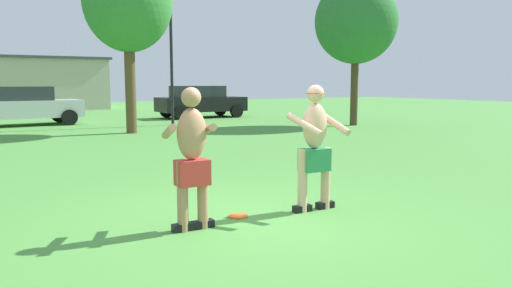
# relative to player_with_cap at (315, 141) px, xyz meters

# --- Properties ---
(ground_plane) EXTENTS (80.00, 80.00, 0.00)m
(ground_plane) POSITION_rel_player_with_cap_xyz_m (-1.02, -0.01, -0.95)
(ground_plane) COLOR #4C8E3D
(player_with_cap) EXTENTS (0.69, 0.58, 1.72)m
(player_with_cap) POSITION_rel_player_with_cap_xyz_m (0.00, 0.00, 0.00)
(player_with_cap) COLOR black
(player_with_cap) RESTS_ON ground_plane
(player_in_red) EXTENTS (0.67, 0.59, 1.68)m
(player_in_red) POSITION_rel_player_with_cap_xyz_m (-1.78, 0.01, -0.06)
(player_in_red) COLOR black
(player_in_red) RESTS_ON ground_plane
(frisbee) EXTENTS (0.25, 0.25, 0.03)m
(frisbee) POSITION_rel_player_with_cap_xyz_m (-1.06, 0.21, -0.93)
(frisbee) COLOR orange
(frisbee) RESTS_ON ground_plane
(car_black_mid_lot) EXTENTS (4.33, 2.08, 1.58)m
(car_black_mid_lot) POSITION_rel_player_with_cap_xyz_m (5.91, 17.23, -0.12)
(car_black_mid_lot) COLOR black
(car_black_mid_lot) RESTS_ON ground_plane
(car_silver_far_end) EXTENTS (4.42, 2.28, 1.58)m
(car_silver_far_end) POSITION_rel_player_with_cap_xyz_m (-2.15, 16.66, -0.12)
(car_silver_far_end) COLOR silver
(car_silver_far_end) RESTS_ON ground_plane
(lamp_post) EXTENTS (0.60, 0.24, 6.04)m
(lamp_post) POSITION_rel_player_with_cap_xyz_m (3.12, 13.69, 2.73)
(lamp_post) COLOR black
(lamp_post) RESTS_ON ground_plane
(outbuilding_behind_lot) EXTENTS (9.11, 7.04, 3.36)m
(outbuilding_behind_lot) POSITION_rel_player_with_cap_xyz_m (-0.46, 30.56, 0.74)
(outbuilding_behind_lot) COLOR #B2A893
(outbuilding_behind_lot) RESTS_ON ground_plane
(tree_right_field) EXTENTS (3.29, 3.29, 5.84)m
(tree_right_field) POSITION_rel_player_with_cap_xyz_m (9.55, 10.03, 3.20)
(tree_right_field) COLOR #4C3823
(tree_right_field) RESTS_ON ground_plane
(tree_behind_players) EXTENTS (2.98, 2.98, 6.18)m
(tree_behind_players) POSITION_rel_player_with_cap_xyz_m (0.79, 11.49, 3.48)
(tree_behind_players) COLOR brown
(tree_behind_players) RESTS_ON ground_plane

